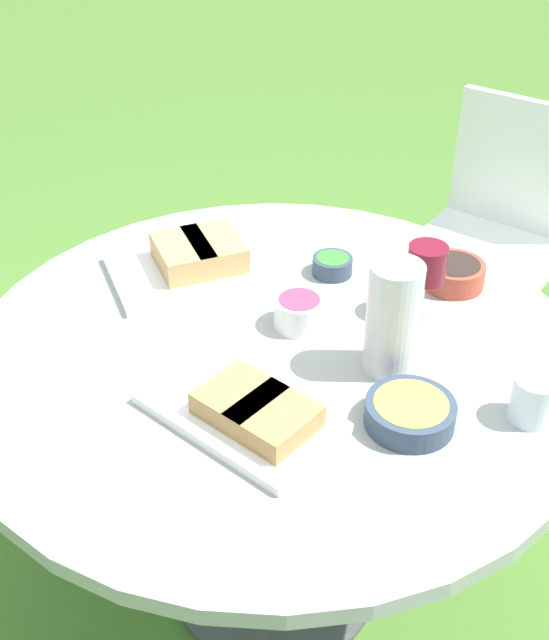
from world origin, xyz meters
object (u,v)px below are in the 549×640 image
dining_table (275,387)px  wine_glass (427,265)px  chair_far_back (498,222)px  water_pitcher (393,318)px

dining_table → wine_glass: (-0.09, -0.32, 0.23)m
chair_far_back → water_pitcher: water_pitcher is taller
dining_table → water_pitcher: size_ratio=5.49×
dining_table → water_pitcher: water_pitcher is taller
dining_table → chair_far_back: bearing=-71.9°
dining_table → chair_far_back: chair_far_back is taller
water_pitcher → wine_glass: (0.10, -0.18, 0.00)m
dining_table → chair_far_back: size_ratio=1.42×
dining_table → water_pitcher: 0.33m
chair_far_back → wine_glass: (-0.46, 0.81, 0.35)m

